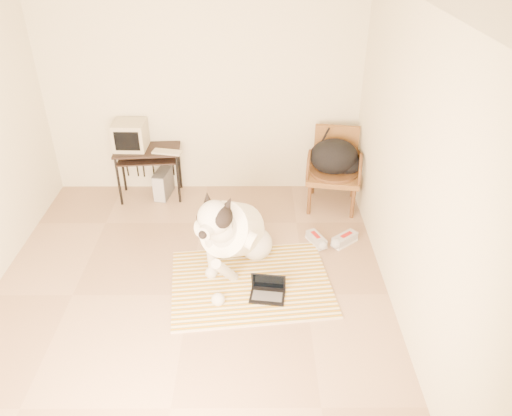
{
  "coord_description": "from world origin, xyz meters",
  "views": [
    {
      "loc": [
        0.65,
        -3.81,
        3.35
      ],
      "look_at": [
        0.67,
        0.48,
        0.73
      ],
      "focal_mm": 35.0,
      "sensor_mm": 36.0,
      "label": 1
    }
  ],
  "objects_px": {
    "dog": "(232,232)",
    "rattan_chair": "(334,169)",
    "pc_tower": "(163,184)",
    "laptop": "(268,290)",
    "computer_desk": "(148,156)",
    "crt_monitor": "(130,135)",
    "backpack": "(336,158)"
  },
  "relations": [
    {
      "from": "laptop",
      "to": "backpack",
      "type": "height_order",
      "value": "backpack"
    },
    {
      "from": "laptop",
      "to": "rattan_chair",
      "type": "relative_size",
      "value": 0.38
    },
    {
      "from": "computer_desk",
      "to": "crt_monitor",
      "type": "distance_m",
      "value": 0.33
    },
    {
      "from": "dog",
      "to": "crt_monitor",
      "type": "xyz_separation_m",
      "value": [
        -1.33,
        1.52,
        0.44
      ]
    },
    {
      "from": "crt_monitor",
      "to": "rattan_chair",
      "type": "height_order",
      "value": "crt_monitor"
    },
    {
      "from": "dog",
      "to": "laptop",
      "type": "relative_size",
      "value": 3.85
    },
    {
      "from": "computer_desk",
      "to": "crt_monitor",
      "type": "height_order",
      "value": "crt_monitor"
    },
    {
      "from": "dog",
      "to": "computer_desk",
      "type": "relative_size",
      "value": 1.68
    },
    {
      "from": "computer_desk",
      "to": "laptop",
      "type": "bearing_deg",
      "value": -53.2
    },
    {
      "from": "dog",
      "to": "rattan_chair",
      "type": "height_order",
      "value": "dog"
    },
    {
      "from": "crt_monitor",
      "to": "backpack",
      "type": "relative_size",
      "value": 0.62
    },
    {
      "from": "laptop",
      "to": "crt_monitor",
      "type": "relative_size",
      "value": 0.94
    },
    {
      "from": "dog",
      "to": "rattan_chair",
      "type": "xyz_separation_m",
      "value": [
        1.24,
        1.31,
        0.08
      ]
    },
    {
      "from": "computer_desk",
      "to": "dog",
      "type": "bearing_deg",
      "value": -52.56
    },
    {
      "from": "laptop",
      "to": "pc_tower",
      "type": "height_order",
      "value": "pc_tower"
    },
    {
      "from": "crt_monitor",
      "to": "laptop",
      "type": "bearing_deg",
      "value": -50.35
    },
    {
      "from": "laptop",
      "to": "backpack",
      "type": "relative_size",
      "value": 0.58
    },
    {
      "from": "computer_desk",
      "to": "pc_tower",
      "type": "bearing_deg",
      "value": 4.62
    },
    {
      "from": "dog",
      "to": "crt_monitor",
      "type": "distance_m",
      "value": 2.07
    },
    {
      "from": "computer_desk",
      "to": "backpack",
      "type": "relative_size",
      "value": 1.33
    },
    {
      "from": "laptop",
      "to": "pc_tower",
      "type": "distance_m",
      "value": 2.42
    },
    {
      "from": "backpack",
      "to": "dog",
      "type": "bearing_deg",
      "value": -134.04
    },
    {
      "from": "crt_monitor",
      "to": "backpack",
      "type": "height_order",
      "value": "crt_monitor"
    },
    {
      "from": "laptop",
      "to": "dog",
      "type": "bearing_deg",
      "value": 124.89
    },
    {
      "from": "pc_tower",
      "to": "rattan_chair",
      "type": "relative_size",
      "value": 0.41
    },
    {
      "from": "pc_tower",
      "to": "backpack",
      "type": "relative_size",
      "value": 0.63
    },
    {
      "from": "dog",
      "to": "laptop",
      "type": "bearing_deg",
      "value": -55.11
    },
    {
      "from": "computer_desk",
      "to": "rattan_chair",
      "type": "height_order",
      "value": "rattan_chair"
    },
    {
      "from": "pc_tower",
      "to": "backpack",
      "type": "height_order",
      "value": "backpack"
    },
    {
      "from": "laptop",
      "to": "pc_tower",
      "type": "xyz_separation_m",
      "value": [
        -1.34,
        2.01,
        0.1
      ]
    },
    {
      "from": "crt_monitor",
      "to": "pc_tower",
      "type": "xyz_separation_m",
      "value": [
        0.35,
        -0.03,
        -0.68
      ]
    },
    {
      "from": "pc_tower",
      "to": "rattan_chair",
      "type": "bearing_deg",
      "value": -4.77
    }
  ]
}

